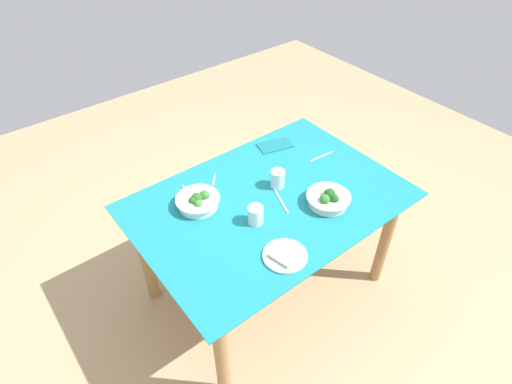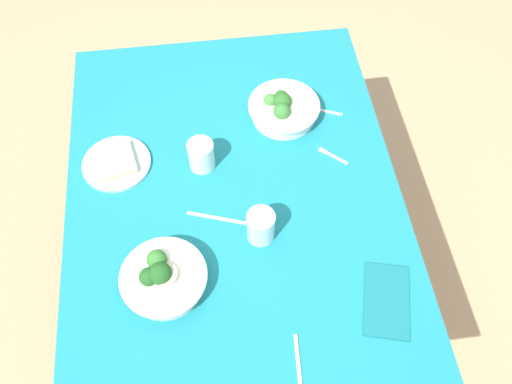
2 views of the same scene
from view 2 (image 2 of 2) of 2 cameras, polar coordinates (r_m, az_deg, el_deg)
name	(u,v)px [view 2 (image 2 of 2)]	position (r m, az deg, el deg)	size (l,w,h in m)	color
ground_plane	(241,301)	(2.33, -1.55, -11.30)	(6.00, 6.00, 0.00)	tan
dining_table	(237,224)	(1.73, -2.05, -3.31)	(1.45, 1.01, 0.77)	#197A84
broccoli_bowl_far	(163,278)	(1.51, -9.70, -8.86)	(0.24, 0.24, 0.10)	silver
broccoli_bowl_near	(283,109)	(1.82, 2.84, 8.67)	(0.24, 0.24, 0.09)	white
bread_side_plate	(116,163)	(1.76, -14.40, 2.97)	(0.21, 0.21, 0.03)	#99C6D1
water_glass_center	(261,226)	(1.54, 0.50, -3.59)	(0.08, 0.08, 0.10)	silver
water_glass_side	(201,155)	(1.68, -5.75, 3.87)	(0.08, 0.08, 0.10)	silver
fork_by_far_bowl	(326,111)	(1.87, 7.34, 8.36)	(0.05, 0.10, 0.00)	#B7B7BC
fork_by_near_bowl	(332,155)	(1.75, 7.92, 3.81)	(0.08, 0.09, 0.00)	#B7B7BC
table_knife_left	(299,369)	(1.44, 4.50, -18.01)	(0.18, 0.01, 0.00)	#B7B7BC
table_knife_right	(221,219)	(1.61, -3.71, -2.82)	(0.20, 0.01, 0.00)	#B7B7BC
napkin_folded_upper	(387,300)	(1.54, 13.49, -10.96)	(0.21, 0.12, 0.01)	#156870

